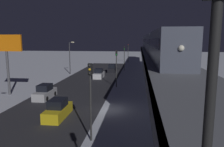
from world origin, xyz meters
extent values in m
plane|color=silver|center=(0.00, 0.00, 0.00)|extent=(240.00, 240.00, 0.00)
cube|color=#28282D|center=(6.28, 0.00, 0.00)|extent=(11.00, 96.93, 0.01)
cube|color=slate|center=(-6.61, 0.00, 5.36)|extent=(5.00, 96.93, 0.80)
cube|color=#38383D|center=(-4.23, 0.00, 5.36)|extent=(0.24, 94.99, 0.80)
cylinder|color=slate|center=(-6.61, -40.39, 2.48)|extent=(1.40, 1.40, 4.96)
cylinder|color=slate|center=(-6.61, -24.23, 2.48)|extent=(1.40, 1.40, 4.96)
cylinder|color=slate|center=(-6.61, -8.08, 2.48)|extent=(1.40, 1.40, 4.96)
cylinder|color=slate|center=(-6.61, 8.08, 2.48)|extent=(1.40, 1.40, 4.96)
cube|color=#4C5160|center=(-6.61, -0.74, 7.46)|extent=(2.90, 18.00, 3.40)
cube|color=black|center=(-6.61, -0.74, 7.87)|extent=(2.94, 16.20, 0.90)
cube|color=#4C5160|center=(-6.61, -19.34, 7.46)|extent=(2.90, 18.00, 3.40)
cube|color=black|center=(-6.61, -19.34, 7.87)|extent=(2.94, 16.20, 0.90)
cube|color=#4C5160|center=(-6.61, -37.94, 7.46)|extent=(2.90, 18.00, 3.40)
cube|color=black|center=(-6.61, -37.94, 7.87)|extent=(2.94, 16.20, 0.90)
cube|color=#4C5160|center=(-6.61, -56.54, 7.46)|extent=(2.90, 18.00, 3.40)
cube|color=black|center=(-6.61, -56.54, 7.87)|extent=(2.94, 16.20, 0.90)
sphere|color=white|center=(-6.61, 8.31, 7.63)|extent=(0.44, 0.44, 0.44)
cylinder|color=black|center=(-4.70, 21.06, 7.36)|extent=(0.16, 0.16, 3.20)
cube|color=#B2B2B7|center=(9.48, -3.97, 0.55)|extent=(1.80, 4.57, 1.10)
cube|color=black|center=(9.48, -3.97, 1.54)|extent=(1.58, 2.20, 0.87)
cylinder|color=black|center=(8.62, -2.55, 0.32)|extent=(0.20, 0.64, 0.64)
cylinder|color=black|center=(10.33, -2.55, 0.32)|extent=(0.20, 0.64, 0.64)
cylinder|color=black|center=(8.62, -5.38, 0.32)|extent=(0.20, 0.64, 0.64)
cylinder|color=black|center=(10.33, -5.38, 0.32)|extent=(0.20, 0.64, 0.64)
cube|color=gold|center=(4.88, 3.10, 0.55)|extent=(1.80, 4.63, 1.10)
cube|color=black|center=(4.88, 3.10, 1.54)|extent=(1.58, 2.22, 0.87)
cube|color=silver|center=(4.88, -20.89, 0.55)|extent=(1.80, 4.38, 1.10)
cube|color=black|center=(4.88, -20.89, 1.54)|extent=(1.58, 2.10, 0.87)
cube|color=black|center=(3.08, -29.27, 0.55)|extent=(1.80, 4.09, 1.10)
cube|color=black|center=(3.08, -29.27, 1.54)|extent=(1.58, 1.97, 0.87)
cylinder|color=#2D2D2D|center=(0.18, 8.01, 2.75)|extent=(0.16, 0.16, 5.50)
cube|color=black|center=(0.18, 8.01, 5.95)|extent=(0.32, 0.32, 0.90)
sphere|color=black|center=(0.18, 8.19, 6.25)|extent=(0.20, 0.20, 0.20)
sphere|color=yellow|center=(0.18, 8.19, 5.95)|extent=(0.20, 0.20, 0.20)
sphere|color=black|center=(0.18, 8.19, 5.65)|extent=(0.20, 0.20, 0.20)
cylinder|color=#2D2D2D|center=(0.18, -12.19, 2.75)|extent=(0.16, 0.16, 5.50)
cube|color=black|center=(0.18, -12.19, 5.95)|extent=(0.32, 0.32, 0.90)
sphere|color=black|center=(0.18, -12.01, 6.25)|extent=(0.20, 0.20, 0.20)
sphere|color=black|center=(0.18, -12.01, 5.95)|extent=(0.20, 0.20, 0.20)
sphere|color=#19E53F|center=(0.18, -12.01, 5.65)|extent=(0.20, 0.20, 0.20)
cylinder|color=#2D2D2D|center=(0.18, -32.38, 2.75)|extent=(0.16, 0.16, 5.50)
cube|color=black|center=(0.18, -32.38, 5.95)|extent=(0.32, 0.32, 0.90)
sphere|color=black|center=(0.18, -32.20, 6.25)|extent=(0.20, 0.20, 0.20)
sphere|color=black|center=(0.18, -32.20, 5.95)|extent=(0.20, 0.20, 0.20)
sphere|color=#19E53F|center=(0.18, -32.20, 5.65)|extent=(0.20, 0.20, 0.20)
cylinder|color=#2D2D2D|center=(0.18, -52.58, 2.75)|extent=(0.16, 0.16, 5.50)
cube|color=black|center=(0.18, -52.58, 5.95)|extent=(0.32, 0.32, 0.90)
sphere|color=red|center=(0.18, -52.40, 6.25)|extent=(0.20, 0.20, 0.20)
sphere|color=black|center=(0.18, -52.40, 5.95)|extent=(0.20, 0.20, 0.20)
sphere|color=black|center=(0.18, -52.40, 5.65)|extent=(0.20, 0.20, 0.20)
cylinder|color=#4C4C51|center=(15.60, -5.16, 3.25)|extent=(0.36, 0.36, 6.50)
cube|color=orange|center=(15.60, -5.16, 7.70)|extent=(4.80, 0.30, 2.40)
cylinder|color=#38383D|center=(12.58, -25.00, 3.75)|extent=(0.20, 0.20, 7.50)
ellipsoid|color=#F4E5B2|center=(11.78, -25.00, 7.50)|extent=(0.90, 0.44, 0.30)
camera|label=1|loc=(-3.58, 24.48, 8.30)|focal=34.82mm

